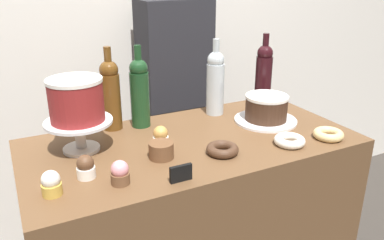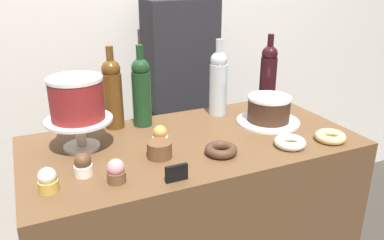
{
  "view_description": "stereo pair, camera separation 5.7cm",
  "coord_description": "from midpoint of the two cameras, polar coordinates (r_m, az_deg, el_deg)",
  "views": [
    {
      "loc": [
        -0.59,
        -1.18,
        1.54
      ],
      "look_at": [
        0.0,
        0.0,
        1.02
      ],
      "focal_mm": 36.4,
      "sensor_mm": 36.0,
      "label": 1
    },
    {
      "loc": [
        -0.54,
        -1.2,
        1.54
      ],
      "look_at": [
        0.0,
        0.0,
        1.02
      ],
      "focal_mm": 36.4,
      "sensor_mm": 36.0,
      "label": 2
    }
  ],
  "objects": [
    {
      "name": "cookie_stack",
      "position": [
        1.31,
        -3.54,
        -4.37
      ],
      "size": [
        0.08,
        0.08,
        0.05
      ],
      "color": "brown",
      "rests_on": "display_counter"
    },
    {
      "name": "wine_bottle_clear",
      "position": [
        1.67,
        4.86,
        5.58
      ],
      "size": [
        0.08,
        0.08,
        0.33
      ],
      "color": "#B2BCC1",
      "rests_on": "display_counter"
    },
    {
      "name": "cupcake_vanilla",
      "position": [
        1.17,
        -19.08,
        -8.4
      ],
      "size": [
        0.06,
        0.06,
        0.07
      ],
      "color": "gold",
      "rests_on": "display_counter"
    },
    {
      "name": "back_wall",
      "position": [
        2.16,
        -9.19,
        14.66
      ],
      "size": [
        6.0,
        0.05,
        2.6
      ],
      "color": "silver",
      "rests_on": "ground_plane"
    },
    {
      "name": "cupcake_strawberry",
      "position": [
        1.17,
        -9.69,
        -7.45
      ],
      "size": [
        0.06,
        0.06,
        0.07
      ],
      "color": "brown",
      "rests_on": "display_counter"
    },
    {
      "name": "donut_glazed",
      "position": [
        1.53,
        20.63,
        -2.31
      ],
      "size": [
        0.11,
        0.11,
        0.03
      ],
      "color": "#E0C17F",
      "rests_on": "display_counter"
    },
    {
      "name": "cake_stand_pedestal",
      "position": [
        1.4,
        -14.99,
        -1.15
      ],
      "size": [
        0.23,
        0.23,
        0.11
      ],
      "color": "silver",
      "rests_on": "display_counter"
    },
    {
      "name": "chocolate_round_cake",
      "position": [
        1.62,
        12.19,
        1.66
      ],
      "size": [
        0.17,
        0.17,
        0.1
      ],
      "color": "#3D2619",
      "rests_on": "silver_serving_platter"
    },
    {
      "name": "donut_sugar",
      "position": [
        1.44,
        15.27,
        -3.19
      ],
      "size": [
        0.11,
        0.11,
        0.03
      ],
      "color": "silver",
      "rests_on": "display_counter"
    },
    {
      "name": "cupcake_caramel",
      "position": [
        1.39,
        -3.51,
        -2.35
      ],
      "size": [
        0.06,
        0.06,
        0.07
      ],
      "color": "white",
      "rests_on": "display_counter"
    },
    {
      "name": "wine_bottle_dark_red",
      "position": [
        1.83,
        12.0,
        6.62
      ],
      "size": [
        0.08,
        0.08,
        0.33
      ],
      "color": "black",
      "rests_on": "display_counter"
    },
    {
      "name": "silver_serving_platter",
      "position": [
        1.64,
        12.04,
        -0.21
      ],
      "size": [
        0.26,
        0.26,
        0.01
      ],
      "color": "white",
      "rests_on": "display_counter"
    },
    {
      "name": "donut_chocolate",
      "position": [
        1.34,
        5.5,
        -4.39
      ],
      "size": [
        0.11,
        0.11,
        0.03
      ],
      "color": "#472D1E",
      "rests_on": "display_counter"
    },
    {
      "name": "wine_bottle_amber",
      "position": [
        1.54,
        -10.52,
        3.97
      ],
      "size": [
        0.08,
        0.08,
        0.33
      ],
      "color": "#5B3814",
      "rests_on": "display_counter"
    },
    {
      "name": "cupcake_chocolate",
      "position": [
        1.23,
        -14.39,
        -6.41
      ],
      "size": [
        0.06,
        0.06,
        0.07
      ],
      "color": "white",
      "rests_on": "display_counter"
    },
    {
      "name": "wine_bottle_green",
      "position": [
        1.55,
        -6.36,
        4.27
      ],
      "size": [
        0.08,
        0.08,
        0.33
      ],
      "color": "#193D1E",
      "rests_on": "display_counter"
    },
    {
      "name": "price_sign_chalkboard",
      "position": [
        1.17,
        -0.86,
        -7.79
      ],
      "size": [
        0.07,
        0.01,
        0.05
      ],
      "color": "black",
      "rests_on": "display_counter"
    },
    {
      "name": "barista_figure",
      "position": [
        2.13,
        -0.89,
        2.11
      ],
      "size": [
        0.36,
        0.22,
        1.6
      ],
      "color": "black",
      "rests_on": "ground_plane"
    },
    {
      "name": "white_layer_cake",
      "position": [
        1.36,
        -15.42,
        3.09
      ],
      "size": [
        0.18,
        0.18,
        0.15
      ],
      "color": "maroon",
      "rests_on": "cake_stand_pedestal"
    }
  ]
}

